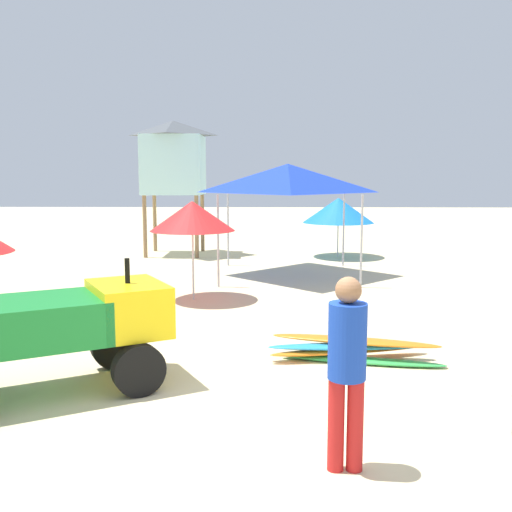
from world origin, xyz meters
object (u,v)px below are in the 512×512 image
Objects in this scene: utility_cart at (59,325)px; popup_canopy at (288,178)px; surfboard_pile at (354,349)px; beach_umbrella_far at (338,210)px; beach_umbrella_left at (192,216)px; lifeguard_near_center at (347,361)px; lifeguard_tower at (174,158)px.

utility_cart is 0.88× the size of popup_canopy.
surfboard_pile is 10.31m from beach_umbrella_far.
utility_cart is at bearing -111.49° from beach_umbrella_far.
beach_umbrella_left is (-1.97, -2.93, -0.72)m from popup_canopy.
lifeguard_near_center is (3.04, -1.78, 0.17)m from utility_cart.
utility_cart is 3.78m from surfboard_pile.
popup_canopy reaches higher than surfboard_pile.
beach_umbrella_far is (1.44, 13.16, 0.47)m from lifeguard_near_center.
lifeguard_near_center is 0.40× the size of lifeguard_tower.
surfboard_pile is at bearing 18.61° from utility_cart.
surfboard_pile is at bearing -84.22° from popup_canopy.
utility_cart is 8.66m from popup_canopy.
lifeguard_near_center is (-0.50, -2.97, 0.79)m from surfboard_pile.
beach_umbrella_far reaches higher than utility_cart.
lifeguard_tower is (-0.56, 11.88, 2.22)m from utility_cart.
lifeguard_tower reaches higher than lifeguard_near_center.
utility_cart is 1.69× the size of lifeguard_near_center.
beach_umbrella_left is at bearing 124.31° from surfboard_pile.
utility_cart is at bearing -87.31° from lifeguard_tower.
beach_umbrella_left is (-2.16, 6.86, 0.72)m from lifeguard_near_center.
lifeguard_near_center is 7.23m from beach_umbrella_left.
popup_canopy is at bearing 56.17° from beach_umbrella_left.
beach_umbrella_far is at bearing 83.75° from lifeguard_near_center.
lifeguard_tower is 2.09× the size of beach_umbrella_left.
beach_umbrella_far is at bearing 84.71° from surfboard_pile.
surfboard_pile is 7.21m from popup_canopy.
lifeguard_near_center is 0.52× the size of popup_canopy.
lifeguard_tower reaches higher than popup_canopy.
beach_umbrella_far is at bearing -5.64° from lifeguard_tower.
utility_cart is at bearing -161.39° from surfboard_pile.
lifeguard_tower is 7.07m from beach_umbrella_left.
lifeguard_near_center is 13.25m from beach_umbrella_far.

